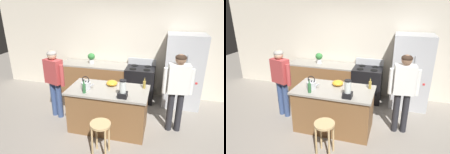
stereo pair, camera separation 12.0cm
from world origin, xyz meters
TOP-DOWN VIEW (x-y plane):
  - ground_plane at (0.00, 0.00)m, footprint 14.00×14.00m
  - back_wall at (0.00, 1.95)m, footprint 8.00×0.10m
  - kitchen_island at (0.00, 0.00)m, footprint 1.62×0.86m
  - back_counter_run at (-0.80, 1.55)m, footprint 2.00×0.64m
  - refrigerator at (1.53, 1.50)m, footprint 0.90×0.73m
  - stove_range at (0.46, 1.52)m, footprint 0.76×0.65m
  - person_by_island_left at (-1.30, 0.16)m, footprint 0.59×0.33m
  - person_by_sink_right at (1.34, 0.27)m, footprint 0.60×0.27m
  - bar_stool at (0.09, -0.82)m, footprint 0.36×0.36m
  - potted_plant at (-0.92, 1.55)m, footprint 0.20×0.20m
  - blender_appliance at (0.36, -0.29)m, footprint 0.17×0.17m
  - bottle_vinegar at (0.70, 0.23)m, footprint 0.06×0.06m
  - bottle_olive_oil at (-0.40, -0.28)m, footprint 0.07×0.07m
  - mixing_bowl at (0.02, 0.20)m, footprint 0.24×0.24m
  - tea_kettle at (-0.44, -0.09)m, footprint 0.28×0.20m

SIDE VIEW (x-z plane):
  - ground_plane at x=0.00m, z-range 0.00..0.00m
  - back_counter_run at x=-0.80m, z-range 0.00..0.92m
  - kitchen_island at x=0.00m, z-range 0.00..0.92m
  - stove_range at x=0.46m, z-range -0.08..1.02m
  - bar_stool at x=0.09m, z-range 0.18..0.83m
  - refrigerator at x=1.53m, z-range 0.00..1.86m
  - person_by_island_left at x=-1.30m, z-range 0.17..1.76m
  - mixing_bowl at x=0.02m, z-range 0.92..1.02m
  - tea_kettle at x=-0.44m, z-range 0.86..1.13m
  - bottle_vinegar at x=0.70m, z-range 0.88..1.12m
  - person_by_sink_right at x=1.34m, z-range 0.18..1.84m
  - bottle_olive_oil at x=-0.40m, z-range 0.88..1.16m
  - blender_appliance at x=0.36m, z-range 0.89..1.24m
  - potted_plant at x=-0.92m, z-range 0.94..1.24m
  - back_wall at x=0.00m, z-range 0.00..2.70m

